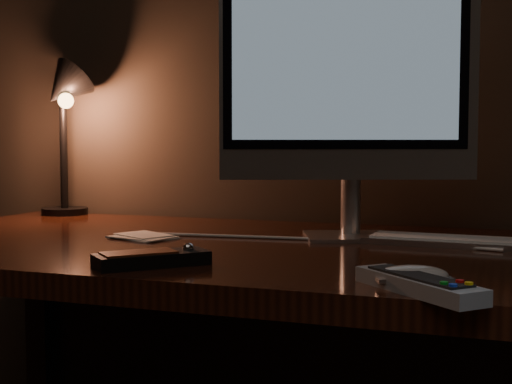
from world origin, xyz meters
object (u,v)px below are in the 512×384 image
(monitor, at_px, (348,79))
(tv_remote, at_px, (418,284))
(media_remote, at_px, (152,258))
(keyboard, at_px, (469,242))
(desk, at_px, (287,306))
(desk_lamp, at_px, (64,110))
(mouse, at_px, (412,279))

(monitor, bearing_deg, tv_remote, -88.73)
(media_remote, bearing_deg, monitor, 15.56)
(keyboard, distance_m, tv_remote, 0.45)
(desk, distance_m, monitor, 0.45)
(monitor, xyz_separation_m, desk_lamp, (-0.76, 0.17, -0.04))
(desk, relative_size, monitor, 3.10)
(keyboard, relative_size, mouse, 3.83)
(mouse, height_order, tv_remote, tv_remote)
(desk, bearing_deg, mouse, -52.25)
(keyboard, xyz_separation_m, media_remote, (-0.44, -0.38, 0.00))
(monitor, bearing_deg, media_remote, -138.83)
(keyboard, bearing_deg, desk, -169.79)
(desk, distance_m, desk_lamp, 0.80)
(media_remote, xyz_separation_m, desk_lamp, (-0.55, 0.57, 0.25))
(monitor, relative_size, keyboard, 1.38)
(desk, height_order, desk_lamp, desk_lamp)
(mouse, bearing_deg, desk, 104.40)
(desk_lamp, bearing_deg, monitor, -9.13)
(desk_lamp, bearing_deg, mouse, -28.55)
(tv_remote, relative_size, desk_lamp, 0.45)
(media_remote, bearing_deg, desk, 26.18)
(desk, xyz_separation_m, mouse, (0.28, -0.36, 0.14))
(media_remote, xyz_separation_m, tv_remote, (0.40, -0.06, -0.00))
(monitor, distance_m, desk_lamp, 0.78)
(desk, height_order, keyboard, keyboard)
(monitor, bearing_deg, mouse, -88.24)
(keyboard, distance_m, desk_lamp, 1.04)
(tv_remote, bearing_deg, keyboard, 128.65)
(monitor, height_order, media_remote, monitor)
(media_remote, height_order, tv_remote, media_remote)
(monitor, relative_size, desk_lamp, 1.31)
(mouse, distance_m, media_remote, 0.39)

